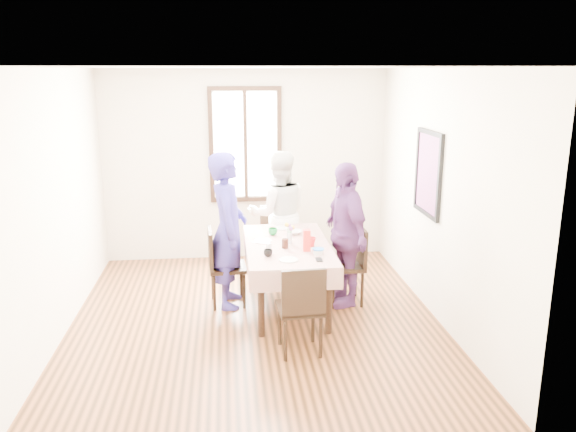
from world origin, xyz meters
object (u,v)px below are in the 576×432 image
Objects in this scene: chair_left at (228,267)px; person_far at (279,214)px; chair_far at (279,241)px; person_left at (228,230)px; person_right at (344,234)px; chair_right at (345,266)px; chair_near at (300,308)px; dining_table at (288,276)px.

chair_left is 1.22m from person_far.
person_far is (0.00, -0.02, 0.38)m from chair_far.
person_left is (0.02, 0.00, 0.44)m from chair_left.
person_right reaches higher than person_far.
chair_left is 1.37m from chair_right.
person_right reaches higher than chair_near.
chair_near is 0.54× the size of person_right.
dining_table is at bearing 94.04° from chair_right.
chair_far is 0.54× the size of person_right.
chair_right is at bearing 81.70° from chair_left.
chair_right is 0.39m from person_right.
chair_left is 0.51× the size of person_left.
person_right is at bearing 114.59° from chair_far.
dining_table is 1.10m from chair_near.
chair_left is 1.41m from person_right.
chair_right is at bearing -92.12° from person_left.
person_left reaches higher than chair_left.
chair_far is 1.00× the size of chair_near.
dining_table is 1.18m from person_far.
chair_left is at bearing 114.95° from chair_near.
chair_far is at bearing -92.70° from person_far.
person_left reaches higher than person_right.
person_left is (-1.35, 0.10, 0.44)m from chair_right.
chair_near is 0.54× the size of person_far.
person_left is at bearing -105.48° from person_right.
dining_table is at bearing -96.89° from person_right.
chair_left is 1.00× the size of chair_right.
person_far is at bearing -158.30° from person_right.
dining_table is 0.89× the size of person_left.
person_far reaches higher than chair_left.
chair_far is at bearing -158.80° from person_right.
chair_right is 0.51× the size of person_left.
chair_far and chair_near have the same top height.
chair_near is at bearing 82.21° from chair_far.
chair_left is 1.43m from chair_near.
person_left is at bearing 51.69° from person_far.
chair_near is at bearing 24.58° from chair_left.
person_left is 1.07× the size of person_far.
chair_right is 0.54× the size of person_far.
person_left reaches higher than dining_table.
person_left is 1.07× the size of person_right.
dining_table is 0.71m from chair_left.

